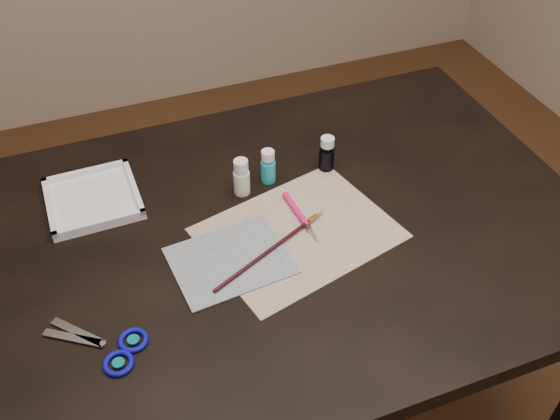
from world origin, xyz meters
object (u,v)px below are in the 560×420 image
object	(u,v)px
canvas	(230,260)
paint_bottle_white	(241,177)
paint_bottle_navy	(327,153)
palette_tray	(93,198)
paint_bottle_cyan	(268,166)
scissors	(92,344)
paper	(298,233)

from	to	relation	value
canvas	paint_bottle_white	size ratio (longest dim) A/B	2.55
paint_bottle_navy	palette_tray	distance (m)	0.52
canvas	paint_bottle_navy	world-z (taller)	paint_bottle_navy
paint_bottle_cyan	scissors	xyz separation A→B (m)	(-0.43, -0.31, -0.03)
paint_bottle_cyan	palette_tray	xyz separation A→B (m)	(-0.38, 0.06, -0.03)
paint_bottle_cyan	scissors	bearing A→B (deg)	-144.66
paint_bottle_white	palette_tray	xyz separation A→B (m)	(-0.31, 0.08, -0.03)
paint_bottle_navy	palette_tray	world-z (taller)	paint_bottle_navy
paint_bottle_navy	paint_bottle_cyan	bearing A→B (deg)	177.12
paint_bottle_cyan	canvas	bearing A→B (deg)	-126.98
paper	canvas	xyz separation A→B (m)	(-0.15, -0.03, 0.00)
canvas	paint_bottle_white	bearing A→B (deg)	65.05
canvas	paint_bottle_white	world-z (taller)	paint_bottle_white
paint_bottle_white	paint_bottle_navy	distance (m)	0.20
paper	paint_bottle_cyan	world-z (taller)	paint_bottle_cyan
paper	paint_bottle_white	world-z (taller)	paint_bottle_white
scissors	canvas	bearing A→B (deg)	-126.00
paper	paint_bottle_white	xyz separation A→B (m)	(-0.07, 0.16, 0.04)
canvas	scissors	xyz separation A→B (m)	(-0.28, -0.10, 0.00)
canvas	paint_bottle_navy	xyz separation A→B (m)	(0.29, 0.20, 0.04)
paint_bottle_white	palette_tray	world-z (taller)	paint_bottle_white
paper	canvas	size ratio (longest dim) A/B	1.69
paint_bottle_white	scissors	distance (m)	0.47
paper	canvas	world-z (taller)	canvas
paint_bottle_cyan	paint_bottle_navy	size ratio (longest dim) A/B	0.95
paper	paint_bottle_navy	bearing A→B (deg)	51.34
paper	scissors	bearing A→B (deg)	-163.50
paint_bottle_white	paint_bottle_navy	bearing A→B (deg)	2.93
canvas	paint_bottle_navy	distance (m)	0.35
paint_bottle_navy	scissors	size ratio (longest dim) A/B	0.42
paint_bottle_white	scissors	size ratio (longest dim) A/B	0.43
scissors	palette_tray	distance (m)	0.38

